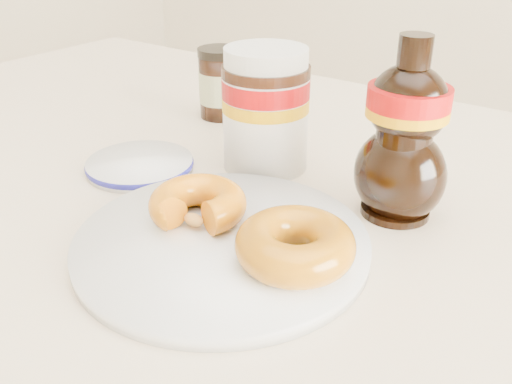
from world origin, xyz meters
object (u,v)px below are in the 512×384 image
Objects in this scene: dining_table at (245,279)px; dark_jar at (220,84)px; plate at (222,243)px; blue_rim_saucer at (140,164)px; donut_whole at (295,245)px; donut_bitten at (198,204)px; syrup_bottle at (405,130)px; nutella_jar at (266,105)px.

dining_table is 0.30m from dark_jar.
blue_rim_saucer is (-0.18, 0.07, -0.00)m from plate.
plate is 0.19m from blue_rim_saucer.
dark_jar is at bearing 101.54° from blue_rim_saucer.
donut_whole is 0.79× the size of blue_rim_saucer.
donut_bitten reaches higher than blue_rim_saucer.
donut_bitten is 0.11m from donut_whole.
donut_bitten reaches higher than plate.
blue_rim_saucer is at bearing 157.85° from plate.
syrup_bottle is (0.09, 0.15, 0.08)m from plate.
nutella_jar is 0.17m from syrup_bottle.
dark_jar is at bearing 129.36° from plate.
nutella_jar is at bearing 113.25° from plate.
syrup_bottle reaches higher than blue_rim_saucer.
donut_whole reaches higher than blue_rim_saucer.
dark_jar reaches higher than dining_table.
nutella_jar is at bearing 131.61° from donut_whole.
donut_bitten is at bearing 176.04° from donut_whole.
dining_table is at bearing -46.07° from dark_jar.
dark_jar reaches higher than blue_rim_saucer.
plate is 0.08m from donut_whole.
syrup_bottle reaches higher than dining_table.
plate is 0.04m from donut_bitten.
syrup_bottle is at bearing 33.16° from dining_table.
dark_jar is at bearing 159.71° from syrup_bottle.
nutella_jar is (-0.04, 0.10, 0.16)m from dining_table.
dark_jar is at bearing 137.99° from donut_whole.
plate is 2.68× the size of dark_jar.
blue_rim_saucer is at bearing -164.22° from syrup_bottle.
syrup_bottle reaches higher than donut_whole.
syrup_bottle reaches higher than donut_bitten.
donut_bitten is 0.16m from nutella_jar.
donut_bitten is 0.66× the size of nutella_jar.
nutella_jar reaches higher than plate.
plate is 2.89× the size of donut_bitten.
nutella_jar is 1.41× the size of dark_jar.
donut_whole is at bearing 20.57° from donut_bitten.
donut_bitten is 0.52× the size of syrup_bottle.
blue_rim_saucer is at bearing 178.66° from dining_table.
syrup_bottle is (0.12, 0.08, 0.17)m from dining_table.
dining_table is 15.95× the size of donut_bitten.
donut_bitten is at bearing -97.97° from dining_table.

